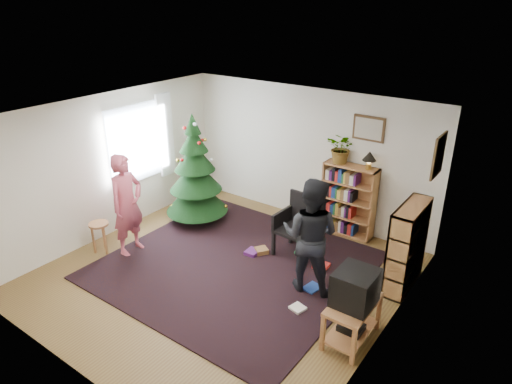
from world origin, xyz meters
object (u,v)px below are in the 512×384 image
Objects in this scene: picture_back at (369,128)px; potted_plant at (342,148)px; christmas_tree at (196,178)px; person_standing at (127,205)px; bookshelf_back at (349,199)px; table_lamp at (369,157)px; person_by_chair at (310,236)px; armchair at (299,222)px; stool at (99,230)px; picture_right at (439,156)px; crt_tv at (355,288)px; tv_stand at (352,318)px; bookshelf_right at (407,246)px.

picture_back reaches higher than potted_plant.
christmas_tree reaches higher than person_standing.
table_lamp is at bearing 0.00° from bookshelf_back.
person_standing is 0.99× the size of person_by_chair.
person_standing reaches higher than armchair.
christmas_tree is 1.92m from stool.
picture_right is 1.18× the size of crt_tv.
bookshelf_back reaches higher than stool.
bookshelf_back is 1.57× the size of tv_stand.
person_standing is at bearing -132.44° from potted_plant.
picture_right is 1.42m from table_lamp.
potted_plant is (-1.71, 0.59, -0.38)m from picture_right.
person_standing is 3.03m from person_by_chair.
bookshelf_right is at bearing -109.02° from picture_right.
picture_back is 1.03× the size of stool.
table_lamp is (-0.95, 2.51, 0.74)m from crt_tv.
bookshelf_right reaches higher than crt_tv.
bookshelf_back is 2.80m from crt_tv.
potted_plant reaches higher than armchair.
christmas_tree is 4.02m from tv_stand.
christmas_tree is 3.91× the size of stool.
picture_back reaches higher than person_standing.
bookshelf_back is 1.88m from person_by_chair.
person_standing is at bearing -177.45° from crt_tv.
picture_right is at bearing -28.69° from picture_back.
tv_stand is 2.65× the size of table_lamp.
bookshelf_back is at bearing 74.12° from armchair.
potted_plant is at bearing 58.07° from bookshelf_right.
bookshelf_right is at bearing 3.35° from christmas_tree.
bookshelf_back is 0.90m from table_lamp.
stool is at bearing -141.26° from armchair.
christmas_tree is 6.70× the size of table_lamp.
bookshelf_right is 4.17× the size of table_lamp.
christmas_tree is 1.48m from person_standing.
armchair is (-1.62, 1.43, -0.22)m from crt_tv.
picture_back is 0.56m from potted_plant.
picture_right is 1.35m from bookshelf_right.
christmas_tree is 3.12m from table_lamp.
potted_plant reaches higher than table_lamp.
bookshelf_back reaches higher than tv_stand.
person_standing is 4.04m from table_lamp.
person_by_chair is at bearing -81.80° from bookshelf_back.
person_standing is at bearing -141.77° from armchair.
picture_right is 0.73× the size of tv_stand.
picture_right is (1.33, -0.73, 0.00)m from picture_back.
crt_tv is at bearing -91.02° from person_standing.
picture_back is at bearing -48.78° from person_standing.
tv_stand is at bearing -0.00° from crt_tv.
bookshelf_back and bookshelf_right have the same top height.
christmas_tree is at bearing 73.29° from stool.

